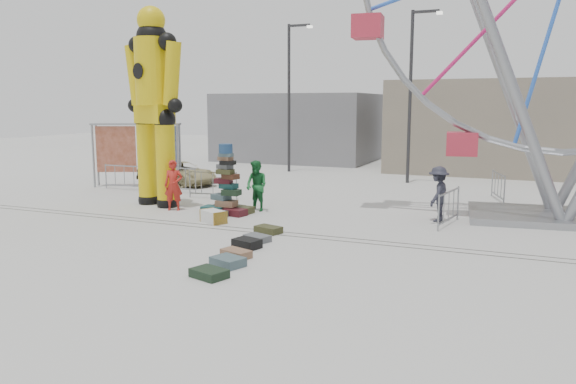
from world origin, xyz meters
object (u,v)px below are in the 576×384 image
at_px(barricade_wheel_front, 449,208).
at_px(pedestrian_black, 145,179).
at_px(pedestrian_red, 174,185).
at_px(barricade_wheel_back, 498,186).
at_px(pedestrian_green, 257,186).
at_px(barricade_dummy_b, 176,180).
at_px(pedestrian_grey, 438,194).
at_px(lamp_post_right, 412,88).
at_px(suitcase_tower, 227,194).
at_px(lamp_post_left, 291,90).
at_px(parked_suv, 181,173).
at_px(barricade_dummy_a, 124,177).
at_px(steamer_trunk, 213,217).
at_px(crash_test_dummy, 154,99).
at_px(banner_scaffold, 136,139).
at_px(barricade_dummy_c, 213,185).

height_order(barricade_wheel_front, pedestrian_black, pedestrian_black).
relative_size(pedestrian_red, pedestrian_black, 0.96).
relative_size(barricade_wheel_back, pedestrian_green, 1.12).
height_order(barricade_dummy_b, pedestrian_grey, pedestrian_grey).
relative_size(lamp_post_right, suitcase_tower, 3.33).
relative_size(lamp_post_left, parked_suv, 2.10).
xyz_separation_m(lamp_post_right, barricade_dummy_a, (-11.18, -7.03, -3.93)).
height_order(barricade_dummy_a, pedestrian_red, pedestrian_red).
bearing_deg(lamp_post_left, parked_suv, -112.73).
distance_m(steamer_trunk, barricade_wheel_front, 7.37).
bearing_deg(lamp_post_right, crash_test_dummy, -127.65).
relative_size(crash_test_dummy, barricade_wheel_back, 3.70).
relative_size(banner_scaffold, pedestrian_black, 2.11).
xyz_separation_m(lamp_post_right, pedestrian_black, (-8.25, -9.47, -3.55)).
bearing_deg(pedestrian_black, barricade_dummy_a, -17.71).
height_order(lamp_post_right, pedestrian_black, lamp_post_right).
bearing_deg(banner_scaffold, parked_suv, 18.92).
bearing_deg(suitcase_tower, barricade_dummy_c, 133.22).
xyz_separation_m(suitcase_tower, steamer_trunk, (0.35, -1.52, -0.47)).
bearing_deg(barricade_wheel_front, pedestrian_black, 101.67).
bearing_deg(lamp_post_left, barricade_dummy_c, -86.29).
relative_size(pedestrian_green, pedestrian_black, 0.96).
bearing_deg(barricade_dummy_b, lamp_post_right, 41.96).
relative_size(suitcase_tower, steamer_trunk, 2.83).
bearing_deg(barricade_wheel_front, barricade_dummy_c, 90.51).
relative_size(banner_scaffold, pedestrian_green, 2.20).
xyz_separation_m(lamp_post_right, suitcase_tower, (-4.34, -10.12, -3.81)).
height_order(pedestrian_green, parked_suv, pedestrian_green).
distance_m(barricade_dummy_a, pedestrian_green, 7.90).
distance_m(crash_test_dummy, pedestrian_green, 4.93).
xyz_separation_m(banner_scaffold, pedestrian_red, (4.86, -4.30, -1.27)).
xyz_separation_m(pedestrian_green, parked_suv, (-6.17, 4.61, -0.36)).
bearing_deg(banner_scaffold, barricade_wheel_front, -35.92).
bearing_deg(pedestrian_green, barricade_dummy_c, 168.50).
bearing_deg(pedestrian_grey, barricade_wheel_front, 48.56).
relative_size(lamp_post_right, barricade_dummy_c, 4.00).
bearing_deg(barricade_wheel_back, barricade_dummy_b, -91.31).
bearing_deg(barricade_dummy_a, banner_scaffold, 92.20).
bearing_deg(banner_scaffold, pedestrian_red, -64.97).
bearing_deg(banner_scaffold, lamp_post_left, 38.55).
height_order(lamp_post_left, barricade_dummy_a, lamp_post_left).
bearing_deg(banner_scaffold, crash_test_dummy, -68.35).
xyz_separation_m(pedestrian_red, pedestrian_black, (-1.86, 0.83, 0.04)).
bearing_deg(barricade_dummy_b, lamp_post_left, 83.17).
relative_size(suitcase_tower, crash_test_dummy, 0.32).
height_order(lamp_post_left, crash_test_dummy, lamp_post_left).
relative_size(barricade_wheel_front, pedestrian_green, 1.12).
bearing_deg(pedestrian_green, steamer_trunk, -79.01).
relative_size(steamer_trunk, barricade_wheel_back, 0.42).
height_order(barricade_dummy_c, pedestrian_grey, pedestrian_grey).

